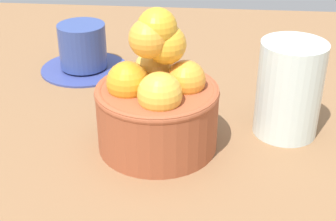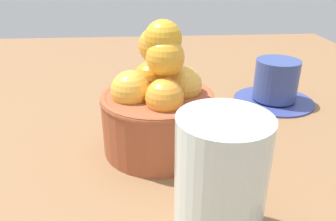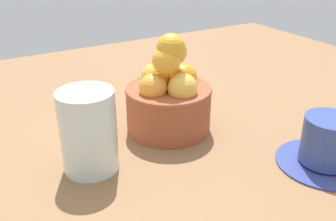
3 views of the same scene
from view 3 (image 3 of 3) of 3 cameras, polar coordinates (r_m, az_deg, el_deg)
ground_plane at (r=64.10cm, az=0.08°, el=-4.15°), size 130.25×104.69×3.69cm
terracotta_bowl at (r=60.68cm, az=0.10°, el=2.08°), size 13.72×13.72×16.05cm
coffee_cup at (r=56.95cm, az=22.58°, el=-4.80°), size 13.08×13.08×7.15cm
water_glass at (r=51.63cm, az=-11.76°, el=-3.05°), size 7.54×7.54×11.35cm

